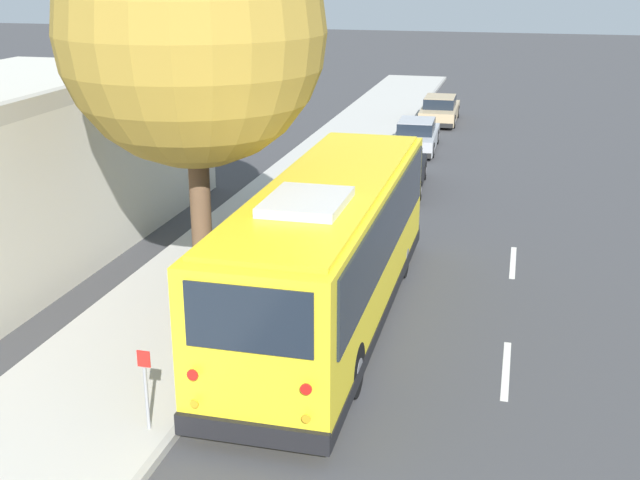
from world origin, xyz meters
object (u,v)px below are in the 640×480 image
parked_sedan_tan (440,110)px  sign_post_far (188,337)px  street_tree (194,13)px  parked_sedan_black (400,172)px  sign_post_near (146,389)px  shuttle_bus (329,245)px  parked_sedan_silver (416,136)px

parked_sedan_tan → sign_post_far: size_ratio=2.76×
street_tree → parked_sedan_black: bearing=-13.6°
parked_sedan_black → parked_sedan_tan: size_ratio=0.99×
parked_sedan_black → sign_post_near: 16.29m
parked_sedan_black → shuttle_bus: bearing=177.4°
parked_sedan_silver → sign_post_far: (-20.63, 1.38, 0.40)m
street_tree → sign_post_far: bearing=-163.3°
shuttle_bus → street_tree: size_ratio=1.12×
shuttle_bus → parked_sedan_black: (11.20, 0.20, -1.18)m
parked_sedan_tan → street_tree: bearing=172.3°
parked_sedan_silver → parked_sedan_tan: size_ratio=0.98×
street_tree → parked_sedan_silver: bearing=-8.0°
shuttle_bus → sign_post_near: bearing=159.9°
parked_sedan_silver → street_tree: bearing=169.7°
parked_sedan_black → parked_sedan_silver: (6.16, 0.25, -0.01)m
parked_sedan_black → sign_post_far: sign_post_far is taller
sign_post_far → shuttle_bus: bearing=-29.2°
parked_sedan_tan → parked_sedan_silver: bearing=176.2°
shuttle_bus → street_tree: (0.19, 2.86, 4.61)m
parked_sedan_tan → sign_post_near: sign_post_near is taller
sign_post_near → parked_sedan_black: bearing=-5.7°
parked_sedan_silver → sign_post_near: size_ratio=3.13×
shuttle_bus → street_tree: 5.43m
shuttle_bus → parked_sedan_black: 11.26m
street_tree → parked_sedan_tan: bearing=-6.6°
sign_post_near → sign_post_far: 1.74m
sign_post_near → sign_post_far: bearing=0.0°
street_tree → sign_post_far: (-3.46, -1.04, -5.41)m
street_tree → sign_post_near: street_tree is taller
parked_sedan_black → street_tree: 12.72m
parked_sedan_tan → parked_sedan_black: bearing=178.6°
parked_sedan_tan → sign_post_far: 27.09m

